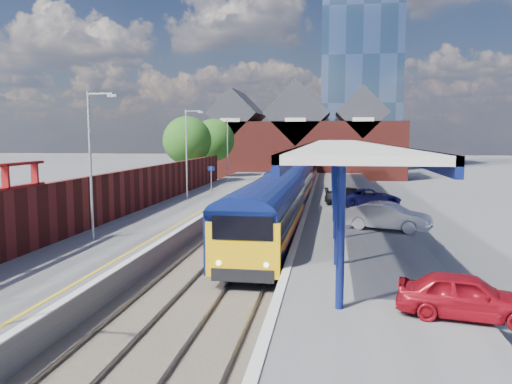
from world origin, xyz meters
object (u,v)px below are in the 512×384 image
at_px(lamp_post_b, 93,156).
at_px(platform_sign, 211,176).
at_px(lamp_post_d, 229,145).
at_px(parked_car_red, 466,296).
at_px(parked_car_dark, 354,196).
at_px(train, 298,174).
at_px(parked_car_silver, 388,216).
at_px(lamp_post_c, 188,148).
at_px(parked_car_blue, 370,197).

relative_size(lamp_post_b, platform_sign, 2.80).
relative_size(lamp_post_d, parked_car_red, 1.92).
bearing_deg(lamp_post_d, parked_car_dark, -53.96).
bearing_deg(lamp_post_d, train, -23.15).
bearing_deg(parked_car_silver, lamp_post_c, 71.70).
xyz_separation_m(lamp_post_d, parked_car_red, (14.76, -40.26, -3.37)).
bearing_deg(parked_car_dark, lamp_post_b, 136.28).
bearing_deg(parked_car_dark, lamp_post_d, 33.94).
bearing_deg(parked_car_red, lamp_post_d, 31.37).
bearing_deg(lamp_post_c, platform_sign, 55.74).
xyz_separation_m(train, lamp_post_c, (-7.86, -12.64, 2.87)).
bearing_deg(parked_car_blue, lamp_post_c, 67.64).
relative_size(lamp_post_b, lamp_post_d, 1.00).
xyz_separation_m(train, lamp_post_b, (-7.86, -28.64, 2.87)).
bearing_deg(platform_sign, lamp_post_d, 95.56).
bearing_deg(parked_car_silver, lamp_post_b, 128.74).
distance_m(lamp_post_c, parked_car_dark, 13.33).
height_order(lamp_post_d, parked_car_dark, lamp_post_d).
relative_size(train, parked_car_silver, 14.87).
bearing_deg(lamp_post_b, lamp_post_c, 90.00).
bearing_deg(parked_car_blue, parked_car_red, 168.28).
height_order(train, parked_car_red, train).
relative_size(lamp_post_d, parked_car_dark, 1.64).
bearing_deg(parked_car_red, parked_car_dark, 16.18).
height_order(lamp_post_d, parked_car_silver, lamp_post_d).
xyz_separation_m(lamp_post_b, lamp_post_c, (0.00, 16.00, 0.00)).
distance_m(lamp_post_b, parked_car_dark, 19.57).
distance_m(lamp_post_b, parked_car_silver, 15.20).
bearing_deg(parked_car_dark, parked_car_red, -177.17).
distance_m(train, parked_car_silver, 24.83).
relative_size(lamp_post_d, parked_car_silver, 1.58).
height_order(train, lamp_post_b, lamp_post_b).
bearing_deg(lamp_post_d, parked_car_blue, -52.42).
bearing_deg(platform_sign, lamp_post_b, -94.33).
relative_size(platform_sign, parked_car_dark, 0.59).
bearing_deg(parked_car_dark, train, 17.05).
xyz_separation_m(lamp_post_b, lamp_post_d, (0.00, 32.00, 0.00)).
xyz_separation_m(train, parked_car_blue, (6.04, -14.69, -0.51)).
distance_m(parked_car_silver, parked_car_blue, 9.33).
bearing_deg(platform_sign, parked_car_dark, -17.43).
bearing_deg(parked_car_blue, train, 8.37).
xyz_separation_m(lamp_post_c, platform_sign, (1.36, 2.00, -2.30)).
distance_m(parked_car_dark, parked_car_blue, 1.18).
xyz_separation_m(parked_car_dark, parked_car_blue, (1.09, -0.46, -0.00)).
height_order(lamp_post_d, parked_car_red, lamp_post_d).
relative_size(parked_car_dark, parked_car_blue, 0.96).
distance_m(lamp_post_b, lamp_post_d, 32.00).
distance_m(train, lamp_post_c, 15.16).
distance_m(lamp_post_c, parked_car_blue, 14.44).
relative_size(train, parked_car_dark, 15.49).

